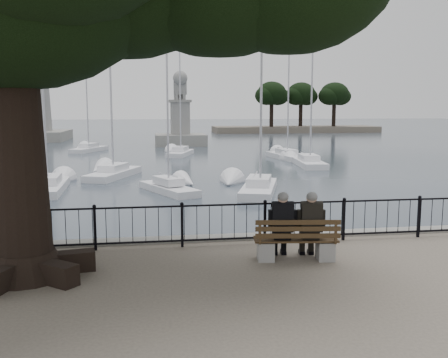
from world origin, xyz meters
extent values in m
cube|color=gray|center=(0.00, 3.00, -0.50)|extent=(200.00, 0.40, 1.20)
plane|color=#27323D|center=(0.00, 103.00, -1.00)|extent=(260.00, 260.00, 0.00)
cube|color=black|center=(0.00, 2.50, 0.98)|extent=(22.00, 0.04, 0.04)
cube|color=black|center=(0.00, 2.50, 0.15)|extent=(22.00, 0.04, 0.04)
cube|color=gray|center=(0.71, 1.19, 0.20)|extent=(0.40, 0.49, 0.41)
cube|color=gray|center=(1.99, 1.02, 0.20)|extent=(0.40, 0.49, 0.41)
cube|color=#322315|center=(1.35, 1.10, 0.45)|extent=(1.84, 0.73, 0.04)
cube|color=#322315|center=(1.32, 0.84, 0.75)|extent=(1.78, 0.27, 0.40)
cube|color=black|center=(1.05, 1.15, 0.57)|extent=(0.39, 0.34, 0.24)
cube|color=black|center=(1.04, 1.04, 0.95)|extent=(0.47, 0.29, 0.60)
sphere|color=tan|center=(1.05, 1.08, 1.36)|extent=(0.23, 0.23, 0.23)
ellipsoid|color=slate|center=(1.04, 1.06, 1.40)|extent=(0.24, 0.24, 0.20)
cube|color=black|center=(1.09, 1.44, 0.22)|extent=(0.37, 0.48, 0.45)
cube|color=black|center=(1.66, 1.07, 0.57)|extent=(0.39, 0.34, 0.24)
cube|color=black|center=(1.65, 0.97, 0.95)|extent=(0.47, 0.29, 0.60)
sphere|color=tan|center=(1.65, 1.00, 1.36)|extent=(0.23, 0.23, 0.23)
ellipsoid|color=slate|center=(1.65, 0.98, 1.40)|extent=(0.24, 0.24, 0.20)
cube|color=black|center=(1.70, 1.36, 0.22)|extent=(0.37, 0.48, 0.45)
cone|color=black|center=(-4.16, 0.88, 0.25)|extent=(1.71, 1.71, 0.50)
cone|color=black|center=(-4.16, 0.88, 3.02)|extent=(1.11, 1.11, 6.04)
cube|color=gray|center=(-18.00, 62.00, -0.40)|extent=(10.53, 10.53, 1.40)
cone|color=gray|center=(-18.00, 62.00, 12.64)|extent=(6.74, 6.74, 25.28)
cube|color=gray|center=(2.00, 50.00, -0.40)|extent=(5.85, 5.85, 1.40)
cube|color=gray|center=(2.00, 50.00, 2.05)|extent=(2.14, 2.53, 3.90)
cube|color=gray|center=(2.00, 50.00, 4.15)|extent=(2.53, 2.92, 0.30)
cube|color=gray|center=(2.00, 50.29, 4.98)|extent=(1.27, 2.14, 1.36)
cube|color=gray|center=(2.00, 49.32, 5.66)|extent=(1.46, 0.97, 1.56)
sphere|color=gray|center=(2.00, 48.93, 6.73)|extent=(1.66, 1.66, 1.66)
cube|color=white|center=(-6.90, 17.60, -0.90)|extent=(1.74, 5.53, 0.61)
cube|color=white|center=(-6.90, 17.60, -0.40)|extent=(1.21, 2.27, 0.46)
cylinder|color=#B8B8C0|center=(-6.90, 17.30, 3.78)|extent=(0.12, 0.12, 8.76)
cube|color=white|center=(-3.93, 22.62, -0.90)|extent=(3.43, 5.83, 0.63)
cube|color=white|center=(-3.93, 22.62, -0.40)|extent=(1.87, 2.55, 0.47)
cylinder|color=#B8B8C0|center=(-3.93, 22.31, 5.46)|extent=(0.13, 0.13, 12.13)
cube|color=white|center=(3.78, 15.54, -0.90)|extent=(3.11, 5.71, 0.61)
cube|color=white|center=(3.78, 15.54, -0.40)|extent=(1.74, 2.48, 0.46)
cylinder|color=#B8B8C0|center=(3.78, 15.23, 4.51)|extent=(0.12, 0.12, 10.21)
cube|color=white|center=(10.16, 26.93, -0.90)|extent=(2.28, 6.10, 0.66)
cube|color=white|center=(10.16, 26.93, -0.40)|extent=(1.47, 2.54, 0.50)
cylinder|color=#B8B8C0|center=(10.16, 26.60, 4.15)|extent=(0.13, 0.13, 9.50)
cube|color=white|center=(1.18, 36.82, -0.90)|extent=(2.92, 5.55, 0.59)
cube|color=white|center=(1.18, 36.82, -0.40)|extent=(1.65, 2.40, 0.45)
cylinder|color=#B8B8C0|center=(1.18, 36.52, 4.36)|extent=(0.12, 0.12, 9.91)
cube|color=white|center=(9.94, 32.33, -0.90)|extent=(2.32, 5.91, 0.64)
cube|color=white|center=(9.94, 32.33, -0.40)|extent=(1.46, 2.47, 0.48)
cylinder|color=#B8B8C0|center=(9.94, 32.01, 4.43)|extent=(0.13, 0.13, 10.05)
cube|color=white|center=(-7.65, 42.51, -0.90)|extent=(3.50, 5.59, 0.60)
cube|color=white|center=(-7.65, 42.51, -0.40)|extent=(1.88, 2.47, 0.45)
cylinder|color=#B8B8C0|center=(-7.65, 42.20, 5.70)|extent=(0.12, 0.12, 12.60)
cube|color=white|center=(-0.77, 16.36, -0.90)|extent=(3.05, 4.73, 0.51)
cube|color=white|center=(-0.77, 16.36, -0.40)|extent=(1.63, 2.10, 0.38)
cylinder|color=#B8B8C0|center=(-0.77, 16.11, 3.85)|extent=(0.10, 0.10, 8.91)
cube|color=#595146|center=(25.00, 80.00, -0.50)|extent=(30.00, 8.00, 1.20)
cylinder|color=black|center=(20.00, 78.00, 2.00)|extent=(0.70, 0.70, 4.00)
ellipsoid|color=black|center=(20.00, 78.00, 6.00)|extent=(5.20, 5.20, 4.16)
cylinder|color=black|center=(26.00, 80.00, 2.00)|extent=(0.70, 0.70, 4.00)
ellipsoid|color=black|center=(26.00, 80.00, 6.00)|extent=(5.20, 5.20, 4.16)
cylinder|color=black|center=(32.00, 79.00, 2.00)|extent=(0.70, 0.70, 4.00)
ellipsoid|color=black|center=(32.00, 79.00, 6.00)|extent=(5.20, 5.20, 4.16)
camera|label=1|loc=(-1.75, -9.00, 3.23)|focal=40.00mm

